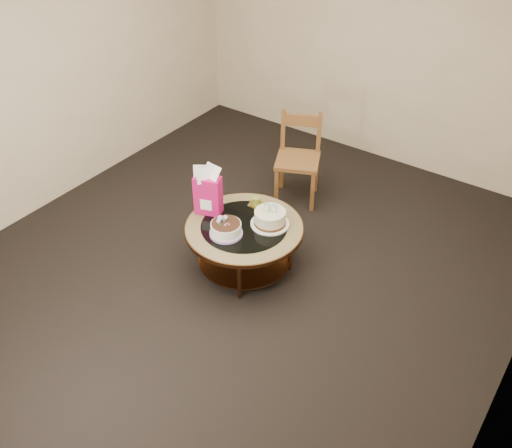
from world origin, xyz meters
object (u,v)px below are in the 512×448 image
Objects in this scene: gift_bag at (208,190)px; dining_chair at (298,158)px; coffee_table at (244,233)px; cream_cake at (270,218)px; decorated_cake at (226,229)px.

dining_chair reaches higher than gift_bag.
coffee_table is 0.26m from cream_cake.
cream_cake reaches higher than decorated_cake.
coffee_table is 1.24m from dining_chair.
gift_bag reaches higher than decorated_cake.
gift_bag is 0.50× the size of dining_chair.
decorated_cake reaches higher than coffee_table.
cream_cake is at bearing 39.46° from coffee_table.
dining_chair is at bearing 64.29° from gift_bag.
coffee_table is at bearing -104.58° from dining_chair.
coffee_table is 0.48m from gift_bag.
cream_cake is (0.22, 0.32, 0.01)m from decorated_cake.
dining_chair is (-0.38, 1.08, -0.06)m from cream_cake.
gift_bag is (-0.32, 0.17, 0.17)m from decorated_cake.
coffee_table is at bearing 74.45° from decorated_cake.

